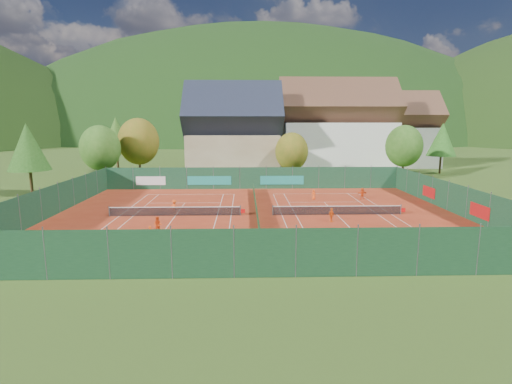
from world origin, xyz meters
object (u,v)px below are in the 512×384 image
object	(u,v)px
hotel_block_a	(337,132)
player_right_near	(331,215)
player_left_near	(150,234)
player_left_mid	(158,225)
player_right_far_a	(314,195)
chalet	(234,137)
ball_hopper	(437,246)
player_left_far	(174,207)
player_right_far_b	(362,194)
hotel_block_b	(395,134)

from	to	relation	value
hotel_block_a	player_right_near	world-z (taller)	hotel_block_a
player_left_near	player_left_mid	world-z (taller)	player_left_mid
player_right_far_a	hotel_block_a	bearing A→B (deg)	-122.17
player_right_near	player_right_far_a	distance (m)	10.85
player_right_far_a	chalet	bearing A→B (deg)	-79.84
ball_hopper	player_left_near	bearing A→B (deg)	171.31
chalet	player_left_mid	distance (m)	37.17
hotel_block_a	player_right_near	xyz separation A→B (m)	(-9.19, -38.81, -6.73)
player_left_near	player_left_far	world-z (taller)	player_left_far
hotel_block_a	player_left_far	xyz separation A→B (m)	(-24.20, -35.18, -6.65)
player_right_far_b	player_left_mid	bearing A→B (deg)	20.78
player_right_far_a	player_left_mid	bearing A→B (deg)	28.62
hotel_block_b	ball_hopper	distance (m)	58.95
chalet	hotel_block_a	bearing A→B (deg)	17.53
player_left_near	player_right_near	distance (m)	16.32
ball_hopper	chalet	bearing A→B (deg)	110.09
chalet	player_right_near	xyz separation A→B (m)	(9.81, -32.81, -5.97)
player_left_near	chalet	bearing A→B (deg)	63.71
player_right_far_a	player_left_far	bearing A→B (deg)	10.94
ball_hopper	player_left_mid	bearing A→B (deg)	164.85
player_right_far_b	hotel_block_a	bearing A→B (deg)	-109.71
player_left_mid	player_right_near	world-z (taller)	player_left_mid
player_right_near	player_right_far_a	xyz separation A→B (m)	(0.22, 10.84, -0.06)
hotel_block_a	player_right_far_b	xyz separation A→B (m)	(-3.14, -27.96, -6.69)
player_right_near	player_right_far_b	bearing A→B (deg)	18.95
player_left_far	player_right_far_a	size ratio (longest dim) A/B	1.24
player_left_near	player_left_far	size ratio (longest dim) A/B	0.89
player_left_far	ball_hopper	bearing A→B (deg)	172.34
ball_hopper	player_left_near	distance (m)	20.96
player_left_mid	player_right_near	xyz separation A→B (m)	(15.16, 3.50, -0.07)
chalet	player_left_far	world-z (taller)	chalet
hotel_block_a	player_left_mid	distance (m)	49.26
player_left_far	player_right_far_a	bearing A→B (deg)	-130.53
chalet	player_left_mid	size ratio (longest dim) A/B	11.18
player_left_near	player_right_near	size ratio (longest dim) A/B	0.99
hotel_block_b	player_left_near	xyz separation A→B (m)	(-38.39, -52.74, -5.97)
player_left_near	hotel_block_a	bearing A→B (deg)	43.03
player_right_near	player_right_far_b	distance (m)	12.42
player_right_far_b	chalet	bearing A→B (deg)	-67.46
hotel_block_a	player_left_near	distance (m)	51.40
player_left_near	player_left_far	distance (m)	9.57
ball_hopper	player_left_near	world-z (taller)	player_left_near
chalet	player_right_near	bearing A→B (deg)	-73.35
hotel_block_b	ball_hopper	xyz separation A→B (m)	(-17.67, -55.91, -6.06)
hotel_block_a	ball_hopper	xyz separation A→B (m)	(-3.67, -47.91, -6.83)
chalet	player_right_far_b	xyz separation A→B (m)	(15.86, -21.96, -5.93)
player_left_far	player_left_near	bearing A→B (deg)	113.01
ball_hopper	player_right_far_b	world-z (taller)	player_right_far_b
hotel_block_a	ball_hopper	distance (m)	48.53
ball_hopper	player_right_far_b	size ratio (longest dim) A/B	0.58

